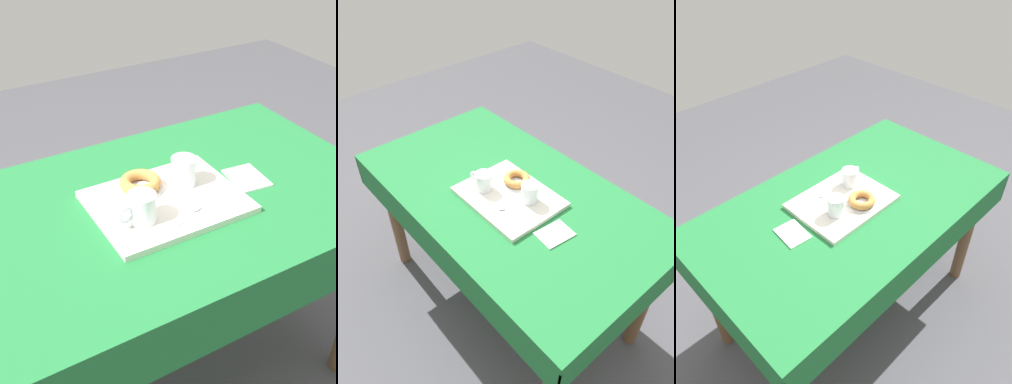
{
  "view_description": "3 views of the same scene",
  "coord_description": "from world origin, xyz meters",
  "views": [
    {
      "loc": [
        -0.53,
        -1.02,
        1.59
      ],
      "look_at": [
        0.03,
        -0.05,
        0.83
      ],
      "focal_mm": 46.64,
      "sensor_mm": 36.0,
      "label": 1
    },
    {
      "loc": [
        0.99,
        -0.85,
        1.87
      ],
      "look_at": [
        0.06,
        -0.06,
        0.84
      ],
      "focal_mm": 36.11,
      "sensor_mm": 36.0,
      "label": 2
    },
    {
      "loc": [
        0.93,
        0.87,
        1.85
      ],
      "look_at": [
        0.01,
        -0.05,
        0.8
      ],
      "focal_mm": 34.93,
      "sensor_mm": 36.0,
      "label": 3
    }
  ],
  "objects": [
    {
      "name": "teaspoon_near",
      "position": [
        0.07,
        -0.11,
        0.8
      ],
      "size": [
        0.12,
        0.07,
        0.01
      ],
      "rotation": [
        0.0,
        0.0,
        0.46
      ],
      "color": "silver",
      "rests_on": "serving_tray"
    },
    {
      "name": "paper_napkin",
      "position": [
        0.32,
        -0.03,
        0.78
      ],
      "size": [
        0.11,
        0.14,
        0.01
      ],
      "primitive_type": "cube",
      "rotation": [
        0.0,
        0.0,
        -0.1
      ],
      "color": "white",
      "rests_on": "dining_table"
    },
    {
      "name": "sugar_donut_left",
      "position": [
        -0.0,
        0.05,
        0.82
      ],
      "size": [
        0.12,
        0.12,
        0.03
      ],
      "primitive_type": "torus",
      "color": "#BC7F3D",
      "rests_on": "donut_plate_left"
    },
    {
      "name": "tea_mug_left",
      "position": [
        -0.07,
        -0.08,
        0.83
      ],
      "size": [
        0.12,
        0.08,
        0.08
      ],
      "color": "white",
      "rests_on": "serving_tray"
    },
    {
      "name": "donut_plate_left",
      "position": [
        -0.0,
        0.05,
        0.8
      ],
      "size": [
        0.13,
        0.13,
        0.01
      ],
      "primitive_type": "cylinder",
      "color": "silver",
      "rests_on": "serving_tray"
    },
    {
      "name": "dining_table",
      "position": [
        0.0,
        0.0,
        0.66
      ],
      "size": [
        1.41,
        0.8,
        0.77
      ],
      "color": "#1E6B33",
      "rests_on": "ground"
    },
    {
      "name": "water_glass_near",
      "position": [
        0.12,
        0.02,
        0.83
      ],
      "size": [
        0.07,
        0.07,
        0.09
      ],
      "color": "white",
      "rests_on": "serving_tray"
    },
    {
      "name": "ground_plane",
      "position": [
        0.0,
        0.0,
        0.0
      ],
      "size": [
        6.0,
        6.0,
        0.0
      ],
      "primitive_type": "plane",
      "color": "#47474C"
    },
    {
      "name": "serving_tray",
      "position": [
        0.04,
        -0.03,
        0.78
      ],
      "size": [
        0.42,
        0.33,
        0.02
      ],
      "primitive_type": "cube",
      "color": "silver",
      "rests_on": "dining_table"
    }
  ]
}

